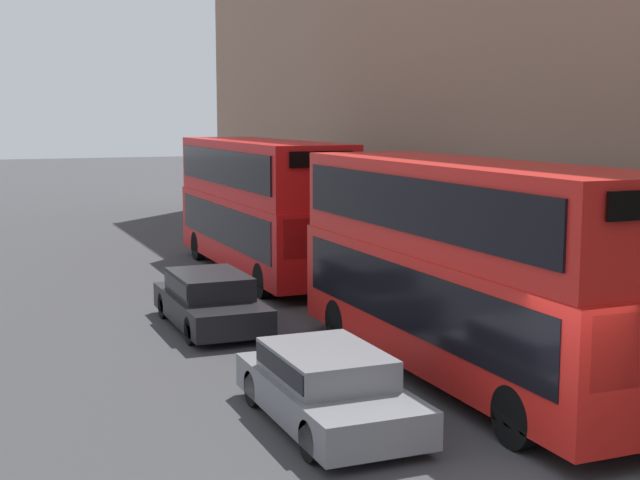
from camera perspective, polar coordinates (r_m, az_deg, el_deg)
bus_leading at (r=17.16m, az=9.30°, el=-1.32°), size 2.59×10.04×4.21m
bus_second_in_queue at (r=28.42m, az=-3.85°, el=2.50°), size 2.59×10.40×4.29m
car_dark_sedan at (r=14.87m, az=0.48°, el=-9.23°), size 1.87×4.29×1.26m
car_hatchback at (r=21.63m, az=-7.05°, el=-3.74°), size 1.85×4.42×1.32m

